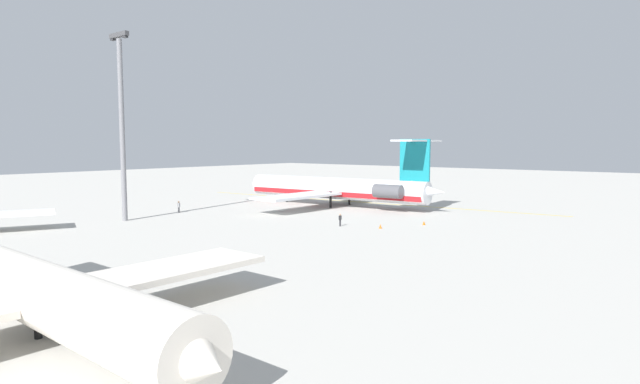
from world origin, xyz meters
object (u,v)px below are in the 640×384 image
Objects in this scene: ground_crew_near_nose at (309,187)px; safety_cone_wingtip at (424,223)px; ground_crew_near_tail at (179,205)px; light_mast at (122,119)px; main_jetliner at (340,188)px; safety_cone_nose at (380,226)px; safety_cone_tail at (287,193)px; ground_crew_starboard at (340,218)px; airliner_far_left at (43,294)px; ground_crew_portside at (341,187)px.

safety_cone_wingtip is (-42.03, 26.85, -0.82)m from ground_crew_near_nose.
light_mast reaches higher than ground_crew_near_tail.
main_jetliner is 24.41m from safety_cone_nose.
safety_cone_tail is at bearing -61.19° from ground_crew_near_tail.
airliner_far_left is at bearing 131.21° from ground_crew_starboard.
safety_cone_nose is 37.84m from light_mast.
airliner_far_left is at bearing -76.15° from ground_crew_near_nose.
main_jetliner reaches higher than safety_cone_tail.
ground_crew_near_nose is at bearing -40.06° from safety_cone_nose.
ground_crew_near_tail is at bearing -82.91° from light_mast.
main_jetliner is 22.24m from ground_crew_starboard.
ground_crew_near_tail is at bearing 11.26° from safety_cone_nose.
safety_cone_wingtip is (-7.88, -7.83, -0.77)m from ground_crew_starboard.
main_jetliner reaches higher than ground_crew_starboard.
ground_crew_near_nose is at bearing 122.22° from airliner_far_left.
airliner_far_left is 53.90m from ground_crew_near_tail.
airliner_far_left is 17.22× the size of ground_crew_near_nose.
light_mast reaches higher than safety_cone_tail.
light_mast is at bearing -97.80° from ground_crew_near_nose.
safety_cone_tail is at bearing -127.58° from ground_crew_portside.
light_mast is at bearing -91.69° from ground_crew_portside.
ground_crew_starboard is at bearing 19.33° from safety_cone_nose.
safety_cone_nose is 6.72m from safety_cone_wingtip.
safety_cone_tail is at bearing -78.40° from light_mast.
safety_cone_nose is at bearing 99.84° from airliner_far_left.
safety_cone_nose is (-33.30, 36.73, -0.86)m from ground_crew_portside.
ground_crew_portside is (-5.85, -3.81, 0.03)m from ground_crew_near_nose.
safety_cone_tail is at bearing 124.97° from airliner_far_left.
ground_crew_near_tail is at bearing -97.31° from ground_crew_near_nose.
main_jetliner is 26.99m from ground_crew_near_nose.
airliner_far_left is 84.32m from safety_cone_tail.
ground_crew_starboard is 3.00× the size of safety_cone_nose.
safety_cone_wingtip is at bearing -44.14° from ground_crew_portside.
ground_crew_starboard is 0.06× the size of light_mast.
ground_crew_starboard is 11.13m from safety_cone_wingtip.
ground_crew_starboard is 3.00× the size of safety_cone_wingtip.
ground_crew_portside is 3.26× the size of safety_cone_tail.
ground_crew_portside is at bearing -123.72° from safety_cone_tail.
light_mast is at bearing 27.55° from safety_cone_nose.
ground_crew_portside is (39.72, -80.45, -1.51)m from airliner_far_left.
light_mast reaches higher than ground_crew_near_nose.
ground_crew_near_nose is at bearing -32.57° from safety_cone_wingtip.
ground_crew_near_tail is 3.28× the size of safety_cone_tail.
airliner_far_left reaches higher than safety_cone_wingtip.
airliner_far_left is 89.74m from ground_crew_portside.
ground_crew_portside is 47.43m from safety_cone_wingtip.
ground_crew_starboard is at bearing -57.53° from ground_crew_portside.
ground_crew_near_tail is 1.01× the size of ground_crew_portside.
main_jetliner is 23.48m from safety_cone_wingtip.
ground_crew_portside is 54.61m from light_mast.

